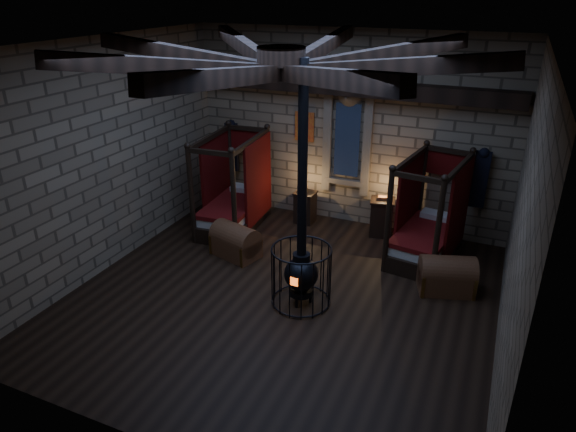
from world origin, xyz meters
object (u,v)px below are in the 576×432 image
at_px(bed_left, 235,205).
at_px(stove, 301,271).
at_px(trunk_left, 236,242).
at_px(trunk_right, 447,276).
at_px(bed_right, 427,233).

relative_size(bed_left, stove, 0.51).
bearing_deg(trunk_left, trunk_right, 21.02).
xyz_separation_m(bed_right, trunk_left, (-3.48, -1.49, -0.19)).
height_order(trunk_left, trunk_right, trunk_right).
bearing_deg(stove, bed_right, 60.53).
bearing_deg(trunk_left, bed_left, 135.59).
bearing_deg(stove, trunk_right, 35.43).
xyz_separation_m(bed_left, stove, (2.51, -2.25, 0.11)).
xyz_separation_m(trunk_right, stove, (-2.21, -1.37, 0.32)).
xyz_separation_m(trunk_left, stove, (1.83, -1.03, 0.32)).
height_order(bed_left, trunk_right, bed_left).
distance_m(bed_left, stove, 3.37).
bearing_deg(bed_right, bed_left, -167.42).
height_order(bed_right, trunk_right, bed_right).
relative_size(trunk_left, stove, 0.26).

